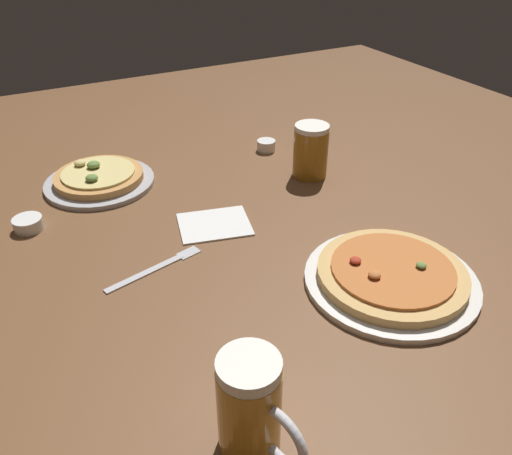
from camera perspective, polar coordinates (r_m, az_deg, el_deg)
The scene contains 9 objects.
ground_plane at distance 1.08m, azimuth 0.00°, elevation -1.55°, with size 2.40×2.40×0.03m, color brown.
pizza_plate_near at distance 0.97m, azimuth 14.76°, elevation -5.21°, with size 0.32×0.32×0.05m.
pizza_plate_far at distance 1.32m, azimuth -16.98°, elevation 5.20°, with size 0.26×0.26×0.05m.
beer_mug_dark at distance 1.30m, azimuth 6.11°, elevation 8.49°, with size 0.11×0.11×0.13m.
beer_mug_amber at distance 0.66m, azimuth -0.47°, elevation -19.36°, with size 0.08×0.13×0.15m.
ramekin_sauce at distance 1.19m, azimuth -23.92°, elevation 0.38°, with size 0.06×0.06×0.03m, color white.
ramekin_butter at distance 1.44m, azimuth 1.14°, elevation 9.07°, with size 0.05×0.05×0.03m, color white.
napkin_folded at distance 1.11m, azimuth -4.64°, elevation 0.43°, with size 0.15×0.12×0.01m, color white.
fork_left at distance 1.00m, azimuth -10.96°, elevation -4.34°, with size 0.20×0.07×0.01m.
Camera 1 is at (-0.42, -0.79, 0.60)m, focal length 36.12 mm.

